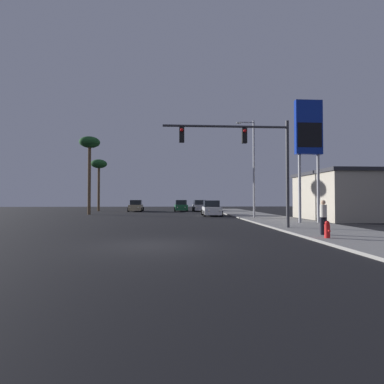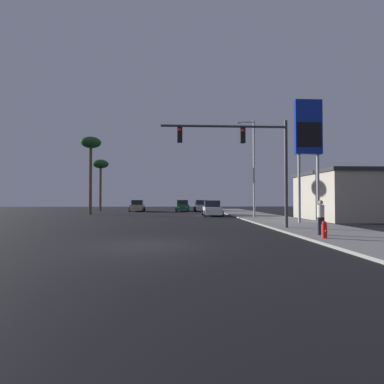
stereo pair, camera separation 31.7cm
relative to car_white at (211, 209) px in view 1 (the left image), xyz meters
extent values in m
plane|color=black|center=(-5.01, -20.58, -0.76)|extent=(120.00, 120.00, 0.00)
cube|color=gray|center=(4.49, -10.58, -0.70)|extent=(5.00, 60.00, 0.12)
cube|color=#B2A893|center=(12.99, -6.73, 1.24)|extent=(10.00, 8.00, 4.00)
cube|color=#2D2D33|center=(12.99, -6.73, 3.39)|extent=(10.30, 8.30, 0.30)
cube|color=silver|center=(0.00, -0.04, -0.18)|extent=(1.91, 4.24, 0.80)
cube|color=black|center=(0.00, 0.11, 0.57)|extent=(1.65, 2.04, 0.70)
cylinder|color=black|center=(-0.90, -1.34, -0.44)|extent=(0.24, 0.64, 0.64)
cylinder|color=black|center=(0.90, -1.34, -0.44)|extent=(0.24, 0.64, 0.64)
cylinder|color=black|center=(-0.90, 1.27, -0.44)|extent=(0.24, 0.64, 0.64)
cylinder|color=black|center=(0.90, 1.27, -0.44)|extent=(0.24, 0.64, 0.64)
sphere|color=#F2EACC|center=(-0.56, -2.16, -0.13)|extent=(0.18, 0.18, 0.18)
sphere|color=#F2EACC|center=(0.56, -2.16, -0.13)|extent=(0.18, 0.18, 0.18)
cube|color=#B7B7BC|center=(-0.25, 12.13, -0.18)|extent=(1.93, 4.26, 0.80)
cube|color=black|center=(-0.25, 12.28, 0.57)|extent=(1.66, 2.05, 0.70)
cylinder|color=black|center=(-1.15, 10.83, -0.44)|extent=(0.24, 0.64, 0.64)
cylinder|color=black|center=(0.65, 10.83, -0.44)|extent=(0.24, 0.64, 0.64)
cylinder|color=black|center=(-1.15, 13.43, -0.44)|extent=(0.24, 0.64, 0.64)
cylinder|color=black|center=(0.65, 13.43, -0.44)|extent=(0.24, 0.64, 0.64)
sphere|color=#F2EACC|center=(-0.81, 10.01, -0.13)|extent=(0.18, 0.18, 0.18)
sphere|color=#F2EACC|center=(0.31, 10.01, -0.13)|extent=(0.18, 0.18, 0.18)
cube|color=#195933|center=(-3.04, 12.71, -0.18)|extent=(1.95, 4.26, 0.80)
cube|color=black|center=(-3.04, 12.86, 0.57)|extent=(1.67, 2.06, 0.70)
cylinder|color=black|center=(-3.94, 11.40, -0.44)|extent=(0.24, 0.64, 0.64)
cylinder|color=black|center=(-2.14, 11.40, -0.44)|extent=(0.24, 0.64, 0.64)
cylinder|color=black|center=(-3.94, 14.01, -0.44)|extent=(0.24, 0.64, 0.64)
cylinder|color=black|center=(-2.14, 14.01, -0.44)|extent=(0.24, 0.64, 0.64)
sphere|color=#F2EACC|center=(-3.60, 10.59, -0.13)|extent=(0.18, 0.18, 0.18)
sphere|color=#F2EACC|center=(-2.48, 10.59, -0.13)|extent=(0.18, 0.18, 0.18)
cube|color=tan|center=(-9.70, 12.10, -0.18)|extent=(1.93, 4.25, 0.80)
cube|color=black|center=(-9.70, 12.25, 0.57)|extent=(1.66, 2.05, 0.70)
cylinder|color=black|center=(-10.60, 10.79, -0.44)|extent=(0.24, 0.64, 0.64)
cylinder|color=black|center=(-8.80, 10.79, -0.44)|extent=(0.24, 0.64, 0.64)
cylinder|color=black|center=(-10.60, 13.40, -0.44)|extent=(0.24, 0.64, 0.64)
cylinder|color=black|center=(-8.80, 13.40, -0.44)|extent=(0.24, 0.64, 0.64)
sphere|color=#F2EACC|center=(-10.26, 9.98, -0.13)|extent=(0.18, 0.18, 0.18)
sphere|color=#F2EACC|center=(-9.14, 9.98, -0.13)|extent=(0.18, 0.18, 0.18)
cylinder|color=#38383D|center=(2.78, -14.80, 2.61)|extent=(0.20, 0.20, 6.50)
cylinder|color=#38383D|center=(-1.01, -14.80, 5.46)|extent=(7.58, 0.14, 0.14)
cube|color=black|center=(0.13, -14.80, 4.91)|extent=(0.30, 0.24, 0.90)
sphere|color=red|center=(0.13, -14.94, 5.18)|extent=(0.20, 0.20, 0.20)
cube|color=black|center=(-3.66, -14.80, 4.91)|extent=(0.30, 0.24, 0.90)
sphere|color=red|center=(-3.66, -14.94, 5.18)|extent=(0.20, 0.20, 0.20)
cylinder|color=#99999E|center=(3.30, -5.27, 3.86)|extent=(0.18, 0.18, 9.00)
cylinder|color=#99999E|center=(2.60, -5.27, 8.21)|extent=(1.40, 0.10, 0.10)
ellipsoid|color=silver|center=(1.90, -5.27, 8.16)|extent=(0.50, 0.24, 0.20)
cylinder|color=#99999E|center=(5.07, -11.23, 1.86)|extent=(0.20, 0.20, 5.00)
cylinder|color=#99999E|center=(6.47, -11.23, 1.86)|extent=(0.20, 0.20, 5.00)
cube|color=navy|center=(5.77, -11.23, 6.36)|extent=(2.00, 0.40, 4.00)
cube|color=black|center=(5.77, -11.44, 5.76)|extent=(1.80, 0.03, 1.80)
cylinder|color=red|center=(2.67, -19.66, -0.34)|extent=(0.24, 0.24, 0.60)
sphere|color=red|center=(2.67, -19.66, 0.02)|extent=(0.20, 0.20, 0.20)
cylinder|color=red|center=(2.67, -19.83, -0.31)|extent=(0.08, 0.10, 0.08)
cylinder|color=#23232D|center=(3.00, -18.52, -0.22)|extent=(0.16, 0.16, 0.85)
cylinder|color=#23232D|center=(3.18, -18.52, -0.22)|extent=(0.16, 0.16, 0.85)
cylinder|color=beige|center=(3.09, -18.52, 0.51)|extent=(0.32, 0.32, 0.60)
sphere|color=tan|center=(3.09, -18.52, 0.92)|extent=(0.22, 0.22, 0.22)
cylinder|color=brown|center=(-15.47, 13.42, 2.58)|extent=(0.36, 0.36, 6.69)
ellipsoid|color=#1E5123|center=(-15.47, 13.42, 6.41)|extent=(2.40, 2.40, 1.32)
cylinder|color=brown|center=(-14.10, 3.42, 3.29)|extent=(0.36, 0.36, 8.10)
ellipsoid|color=#1E5123|center=(-14.10, 3.42, 7.82)|extent=(2.40, 2.40, 1.32)
camera|label=1|loc=(-4.13, -32.56, 1.09)|focal=28.00mm
camera|label=2|loc=(-3.82, -32.58, 1.09)|focal=28.00mm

